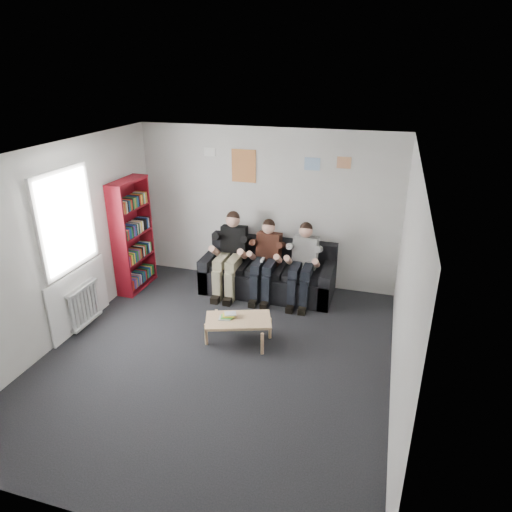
# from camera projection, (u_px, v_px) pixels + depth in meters

# --- Properties ---
(room_shell) EXTENTS (5.00, 5.00, 5.00)m
(room_shell) POSITION_uv_depth(u_px,v_px,m) (213.00, 265.00, 5.58)
(room_shell) COLOR black
(room_shell) RESTS_ON ground
(sofa) EXTENTS (2.21, 0.90, 0.85)m
(sofa) POSITION_uv_depth(u_px,v_px,m) (269.00, 274.00, 7.79)
(sofa) COLOR black
(sofa) RESTS_ON ground
(bookshelf) EXTENTS (0.29, 0.86, 1.91)m
(bookshelf) POSITION_uv_depth(u_px,v_px,m) (133.00, 236.00, 7.68)
(bookshelf) COLOR maroon
(bookshelf) RESTS_ON ground
(coffee_table) EXTENTS (0.90, 0.50, 0.36)m
(coffee_table) POSITION_uv_depth(u_px,v_px,m) (238.00, 322.00, 6.34)
(coffee_table) COLOR #DBB67E
(coffee_table) RESTS_ON ground
(game_cases) EXTENTS (0.22, 0.20, 0.05)m
(game_cases) POSITION_uv_depth(u_px,v_px,m) (228.00, 316.00, 6.35)
(game_cases) COLOR silver
(game_cases) RESTS_ON coffee_table
(person_left) EXTENTS (0.43, 0.92, 1.38)m
(person_left) POSITION_uv_depth(u_px,v_px,m) (230.00, 255.00, 7.62)
(person_left) COLOR black
(person_left) RESTS_ON sofa
(person_middle) EXTENTS (0.39, 0.84, 1.31)m
(person_middle) POSITION_uv_depth(u_px,v_px,m) (266.00, 260.00, 7.48)
(person_middle) COLOR #4A2418
(person_middle) RESTS_ON sofa
(person_right) EXTENTS (0.39, 0.84, 1.31)m
(person_right) POSITION_uv_depth(u_px,v_px,m) (303.00, 264.00, 7.31)
(person_right) COLOR white
(person_right) RESTS_ON sofa
(radiator) EXTENTS (0.10, 0.64, 0.60)m
(radiator) POSITION_uv_depth(u_px,v_px,m) (84.00, 305.00, 6.71)
(radiator) COLOR silver
(radiator) RESTS_ON ground
(window) EXTENTS (0.05, 1.30, 2.36)m
(window) POSITION_uv_depth(u_px,v_px,m) (73.00, 262.00, 6.47)
(window) COLOR white
(window) RESTS_ON room_shell
(poster_large) EXTENTS (0.42, 0.01, 0.55)m
(poster_large) POSITION_uv_depth(u_px,v_px,m) (244.00, 166.00, 7.61)
(poster_large) COLOR gold
(poster_large) RESTS_ON room_shell
(poster_blue) EXTENTS (0.25, 0.01, 0.20)m
(poster_blue) POSITION_uv_depth(u_px,v_px,m) (312.00, 164.00, 7.27)
(poster_blue) COLOR #3C85CD
(poster_blue) RESTS_ON room_shell
(poster_pink) EXTENTS (0.22, 0.01, 0.18)m
(poster_pink) POSITION_uv_depth(u_px,v_px,m) (344.00, 163.00, 7.12)
(poster_pink) COLOR #DA447E
(poster_pink) RESTS_ON room_shell
(poster_sign) EXTENTS (0.20, 0.01, 0.14)m
(poster_sign) POSITION_uv_depth(u_px,v_px,m) (210.00, 152.00, 7.69)
(poster_sign) COLOR white
(poster_sign) RESTS_ON room_shell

